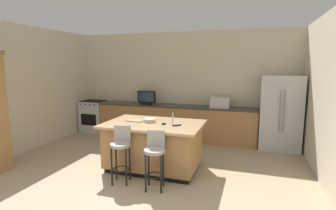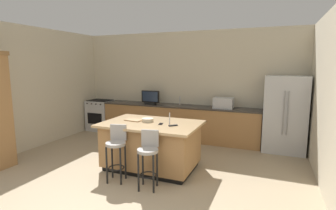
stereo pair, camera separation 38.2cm
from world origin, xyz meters
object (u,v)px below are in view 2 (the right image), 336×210
(bar_stool_left, at_px, (117,148))
(range_oven, at_px, (101,115))
(microwave, at_px, (223,103))
(cutting_board, at_px, (134,120))
(kitchen_island, at_px, (151,145))
(bar_stool_right, at_px, (148,155))
(fruit_bowl, at_px, (148,120))
(tv_remote, at_px, (173,125))
(refrigerator, at_px, (285,114))
(tv_monitor, at_px, (150,98))
(cell_phone, at_px, (161,124))

(bar_stool_left, bearing_deg, range_oven, 117.98)
(microwave, distance_m, cutting_board, 2.51)
(kitchen_island, bearing_deg, bar_stool_left, -112.93)
(bar_stool_right, height_order, fruit_bowl, fruit_bowl)
(range_oven, height_order, tv_remote, range_oven)
(refrigerator, distance_m, microwave, 1.43)
(microwave, xyz_separation_m, tv_monitor, (-2.02, -0.05, 0.04))
(refrigerator, distance_m, tv_monitor, 3.45)
(tv_monitor, distance_m, bar_stool_left, 2.96)
(range_oven, distance_m, fruit_bowl, 3.41)
(tv_monitor, height_order, tv_remote, tv_monitor)
(microwave, distance_m, bar_stool_left, 3.19)
(microwave, bearing_deg, range_oven, -179.98)
(range_oven, xyz_separation_m, cutting_board, (2.36, -2.07, 0.45))
(range_oven, height_order, microwave, microwave)
(microwave, height_order, tv_remote, microwave)
(range_oven, distance_m, bar_stool_right, 4.25)
(fruit_bowl, bearing_deg, cutting_board, 179.66)
(refrigerator, bearing_deg, bar_stool_left, -134.04)
(refrigerator, relative_size, tv_monitor, 3.36)
(cell_phone, distance_m, tv_remote, 0.27)
(refrigerator, height_order, tv_remote, refrigerator)
(refrigerator, height_order, bar_stool_left, refrigerator)
(kitchen_island, xyz_separation_m, bar_stool_left, (-0.31, -0.73, 0.12))
(range_oven, height_order, fruit_bowl, fruit_bowl)
(microwave, xyz_separation_m, tv_remote, (-0.50, -2.23, -0.14))
(refrigerator, distance_m, bar_stool_right, 3.55)
(bar_stool_right, bearing_deg, tv_remote, 65.46)
(kitchen_island, relative_size, microwave, 3.86)
(refrigerator, xyz_separation_m, microwave, (-1.42, 0.06, 0.17))
(bar_stool_left, bearing_deg, cell_phone, 40.05)
(kitchen_island, xyz_separation_m, bar_stool_right, (0.32, -0.78, 0.10))
(microwave, relative_size, bar_stool_right, 0.51)
(bar_stool_right, distance_m, fruit_bowl, 1.02)
(bar_stool_left, relative_size, cutting_board, 2.90)
(fruit_bowl, distance_m, cutting_board, 0.30)
(bar_stool_right, bearing_deg, bar_stool_left, 164.69)
(tv_monitor, bearing_deg, cutting_board, -72.95)
(tv_monitor, height_order, cutting_board, tv_monitor)
(bar_stool_left, bearing_deg, bar_stool_right, -16.79)
(fruit_bowl, xyz_separation_m, cell_phone, (0.33, -0.10, -0.03))
(microwave, distance_m, fruit_bowl, 2.35)
(range_oven, height_order, bar_stool_left, bar_stool_left)
(tv_monitor, distance_m, tv_remote, 2.66)
(bar_stool_right, distance_m, tv_remote, 0.79)
(range_oven, bearing_deg, tv_remote, -34.37)
(bar_stool_left, bearing_deg, microwave, 53.04)
(tv_monitor, bearing_deg, bar_stool_left, -75.64)
(tv_monitor, distance_m, bar_stool_right, 3.21)
(microwave, height_order, cell_phone, microwave)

